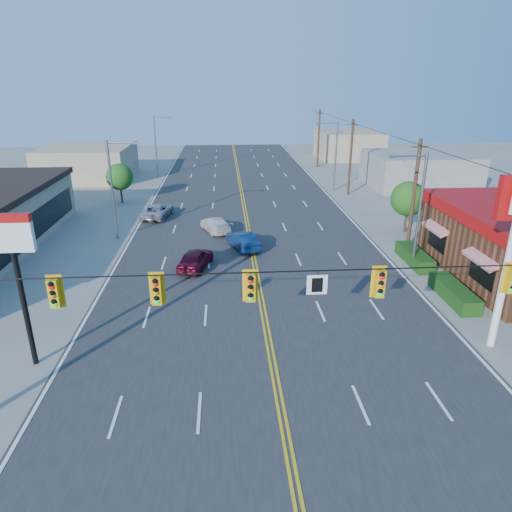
{
  "coord_description": "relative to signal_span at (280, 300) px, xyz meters",
  "views": [
    {
      "loc": [
        -2.05,
        -14.7,
        12.31
      ],
      "look_at": [
        -0.19,
        11.41,
        2.2
      ],
      "focal_mm": 32.0,
      "sensor_mm": 36.0,
      "label": 1
    }
  ],
  "objects": [
    {
      "name": "tree_kfc_rear",
      "position": [
        13.62,
        22.0,
        -1.95
      ],
      "size": [
        2.94,
        2.94,
        4.41
      ],
      "color": "#47301E",
      "rests_on": "ground"
    },
    {
      "name": "utility_pole_mid",
      "position": [
        12.32,
        36.0,
        -0.69
      ],
      "size": [
        0.28,
        0.28,
        8.4
      ],
      "primitive_type": "cylinder",
      "color": "#47301E",
      "rests_on": "ground"
    },
    {
      "name": "bld_east_far",
      "position": [
        19.12,
        62.0,
        -2.69
      ],
      "size": [
        10.0,
        10.0,
        4.4
      ],
      "primitive_type": "cube",
      "color": "tan",
      "rests_on": "ground"
    },
    {
      "name": "car_silver",
      "position": [
        -8.34,
        27.91,
        -4.23
      ],
      "size": [
        2.93,
        5.03,
        1.31
      ],
      "primitive_type": "imported",
      "rotation": [
        0.0,
        0.0,
        2.98
      ],
      "color": "#BDBCC1",
      "rests_on": "ground"
    },
    {
      "name": "car_blue",
      "position": [
        -0.58,
        18.64,
        -4.22
      ],
      "size": [
        2.68,
        4.28,
        1.33
      ],
      "primitive_type": "imported",
      "rotation": [
        0.0,
        0.0,
        3.48
      ],
      "color": "navy",
      "rests_on": "ground"
    },
    {
      "name": "car_magenta",
      "position": [
        -4.03,
        14.94,
        -4.19
      ],
      "size": [
        2.68,
        4.37,
        1.39
      ],
      "primitive_type": "imported",
      "rotation": [
        0.0,
        0.0,
        2.87
      ],
      "color": "maroon",
      "rests_on": "ground"
    },
    {
      "name": "streetlight_se",
      "position": [
        10.91,
        14.0,
        -0.37
      ],
      "size": [
        2.55,
        0.25,
        8.0
      ],
      "color": "gray",
      "rests_on": "ground"
    },
    {
      "name": "streetlight_sw",
      "position": [
        -10.67,
        22.0,
        -0.37
      ],
      "size": [
        2.55,
        0.25,
        8.0
      ],
      "color": "gray",
      "rests_on": "ground"
    },
    {
      "name": "utility_pole_far",
      "position": [
        12.32,
        54.0,
        -0.69
      ],
      "size": [
        0.28,
        0.28,
        8.4
      ],
      "primitive_type": "cylinder",
      "color": "#47301E",
      "rests_on": "ground"
    },
    {
      "name": "tree_west",
      "position": [
        -12.88,
        34.0,
        -2.09
      ],
      "size": [
        2.8,
        2.8,
        4.2
      ],
      "color": "#47301E",
      "rests_on": "ground"
    },
    {
      "name": "bld_east_mid",
      "position": [
        22.12,
        40.0,
        -2.89
      ],
      "size": [
        12.0,
        10.0,
        4.0
      ],
      "primitive_type": "cube",
      "color": "gray",
      "rests_on": "ground"
    },
    {
      "name": "car_white",
      "position": [
        -2.74,
        23.21,
        -4.26
      ],
      "size": [
        3.15,
        4.64,
        1.25
      ],
      "primitive_type": "imported",
      "rotation": [
        0.0,
        0.0,
        3.5
      ],
      "color": "silver",
      "rests_on": "ground"
    },
    {
      "name": "signal_span",
      "position": [
        0.0,
        0.0,
        0.0
      ],
      "size": [
        24.32,
        0.34,
        9.0
      ],
      "color": "#47301E",
      "rests_on": "ground"
    },
    {
      "name": "streetlight_ne",
      "position": [
        10.91,
        38.0,
        -0.37
      ],
      "size": [
        2.55,
        0.25,
        8.0
      ],
      "color": "gray",
      "rests_on": "ground"
    },
    {
      "name": "road",
      "position": [
        0.12,
        20.0,
        -4.86
      ],
      "size": [
        20.0,
        120.0,
        0.06
      ],
      "primitive_type": "cube",
      "color": "#2D2D30",
      "rests_on": "ground"
    },
    {
      "name": "streetlight_nw",
      "position": [
        -10.67,
        48.0,
        -0.37
      ],
      "size": [
        2.55,
        0.25,
        8.0
      ],
      "color": "gray",
      "rests_on": "ground"
    },
    {
      "name": "pizza_hut_sign",
      "position": [
        -10.88,
        4.0,
        0.3
      ],
      "size": [
        1.9,
        0.3,
        6.85
      ],
      "color": "black",
      "rests_on": "ground"
    },
    {
      "name": "ground",
      "position": [
        0.12,
        0.0,
        -4.89
      ],
      "size": [
        160.0,
        160.0,
        0.0
      ],
      "primitive_type": "plane",
      "color": "gray",
      "rests_on": "ground"
    },
    {
      "name": "bld_west_far",
      "position": [
        -19.88,
        48.0,
        -2.79
      ],
      "size": [
        11.0,
        12.0,
        4.2
      ],
      "primitive_type": "cube",
      "color": "tan",
      "rests_on": "ground"
    },
    {
      "name": "utility_pole_near",
      "position": [
        12.32,
        18.0,
        -0.69
      ],
      "size": [
        0.28,
        0.28,
        8.4
      ],
      "primitive_type": "cylinder",
      "color": "#47301E",
      "rests_on": "ground"
    }
  ]
}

